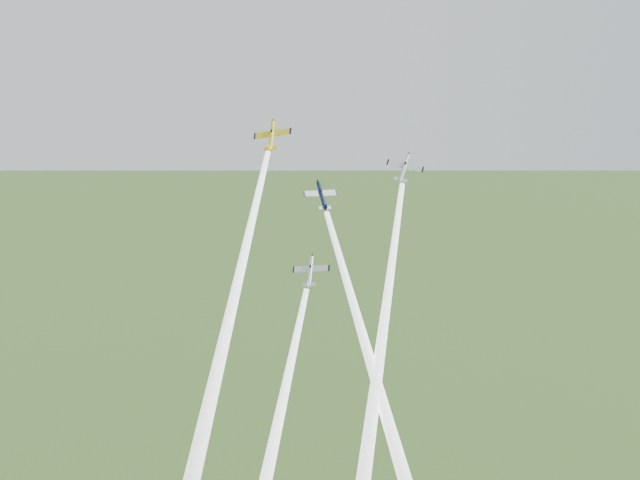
{
  "coord_description": "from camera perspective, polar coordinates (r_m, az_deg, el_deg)",
  "views": [
    {
      "loc": [
        -9.52,
        -139.57,
        120.07
      ],
      "look_at": [
        0.0,
        -6.0,
        92.0
      ],
      "focal_mm": 45.0,
      "sensor_mm": 36.0,
      "label": 1
    }
  ],
  "objects": [
    {
      "name": "smoke_trail_silver_right",
      "position": [
        129.77,
        4.09,
        -9.54
      ],
      "size": [
        16.38,
        38.28,
        57.87
      ],
      "primitive_type": null,
      "rotation": [
        -0.59,
        0.0,
        -0.35
      ],
      "color": "white"
    },
    {
      "name": "plane_navy",
      "position": [
        137.7,
        0.11,
        3.2
      ],
      "size": [
        7.7,
        6.85,
        6.21
      ],
      "primitive_type": null,
      "rotation": [
        0.98,
        0.03,
        0.42
      ],
      "color": "black"
    },
    {
      "name": "plane_silver_low",
      "position": [
        133.08,
        -0.68,
        -2.23
      ],
      "size": [
        7.34,
        7.16,
        6.88
      ],
      "primitive_type": null,
      "rotation": [
        0.98,
        -0.13,
        -0.43
      ],
      "color": "silver"
    },
    {
      "name": "smoke_trail_yellow",
      "position": [
        129.35,
        -6.57,
        -5.98
      ],
      "size": [
        17.18,
        34.86,
        53.39
      ],
      "primitive_type": null,
      "rotation": [
        -0.59,
        0.0,
        -0.41
      ],
      "color": "white"
    },
    {
      "name": "smoke_trail_silver_low",
      "position": [
        127.45,
        -3.42,
        -14.68
      ],
      "size": [
        15.69,
        29.64,
        45.23
      ],
      "primitive_type": null,
      "rotation": [
        -0.59,
        0.0,
        -0.43
      ],
      "color": "white"
    },
    {
      "name": "smoke_trail_navy",
      "position": [
        129.32,
        4.41,
        -11.31
      ],
      "size": [
        18.46,
        36.47,
        56.33
      ],
      "primitive_type": null,
      "rotation": [
        -0.59,
        0.0,
        0.42
      ],
      "color": "white"
    },
    {
      "name": "plane_yellow",
      "position": [
        140.93,
        -3.45,
        7.42
      ],
      "size": [
        7.68,
        7.62,
        7.58
      ],
      "primitive_type": null,
      "rotation": [
        0.98,
        -0.16,
        -0.41
      ],
      "color": "yellow"
    },
    {
      "name": "plane_silver_right",
      "position": [
        141.95,
        6.02,
        5.14
      ],
      "size": [
        8.55,
        6.21,
        7.19
      ],
      "primitive_type": null,
      "rotation": [
        0.98,
        0.18,
        -0.35
      ],
      "color": "silver"
    }
  ]
}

